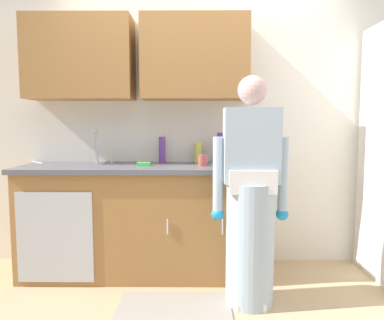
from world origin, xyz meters
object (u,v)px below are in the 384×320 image
at_px(sponge, 144,164).
at_px(bottle_soap, 238,149).
at_px(cup_by_sink, 203,160).
at_px(sink, 97,167).
at_px(knife_on_counter, 38,162).
at_px(person_at_sink, 250,209).
at_px(bottle_water_short, 198,152).
at_px(bottle_dish_liquid, 162,150).
at_px(bottle_cleaner_spray, 221,148).

bearing_deg(sponge, bottle_soap, 18.68).
bearing_deg(cup_by_sink, bottle_soap, 39.84).
bearing_deg(bottle_soap, sink, -169.82).
bearing_deg(cup_by_sink, knife_on_counter, 170.48).
height_order(bottle_soap, cup_by_sink, bottle_soap).
xyz_separation_m(person_at_sink, bottle_water_short, (-0.36, 0.77, 0.34)).
bearing_deg(sink, cup_by_sink, -3.38).
distance_m(bottle_dish_liquid, cup_by_sink, 0.45).
bearing_deg(sponge, bottle_water_short, 30.87).
distance_m(bottle_cleaner_spray, bottle_soap, 0.16).
bearing_deg(person_at_sink, bottle_cleaner_spray, 101.94).
distance_m(bottle_dish_liquid, knife_on_counter, 1.13).
relative_size(bottle_dish_liquid, cup_by_sink, 2.55).
bearing_deg(knife_on_counter, bottle_cleaner_spray, 46.82).
relative_size(sink, bottle_water_short, 2.72).
xyz_separation_m(person_at_sink, cup_by_sink, (-0.33, 0.50, 0.29)).
height_order(bottle_soap, bottle_water_short, bottle_soap).
xyz_separation_m(sink, bottle_soap, (1.22, 0.22, 0.14)).
relative_size(person_at_sink, sponge, 14.73).
relative_size(sink, knife_on_counter, 2.08).
xyz_separation_m(sink, knife_on_counter, (-0.59, 0.20, 0.02)).
height_order(sink, bottle_cleaner_spray, sink).
bearing_deg(bottle_soap, sponge, -161.32).
distance_m(person_at_sink, knife_on_counter, 1.98).
distance_m(person_at_sink, bottle_water_short, 0.92).
xyz_separation_m(cup_by_sink, knife_on_counter, (-1.49, 0.25, -0.04)).
height_order(person_at_sink, knife_on_counter, person_at_sink).
bearing_deg(person_at_sink, knife_on_counter, 157.51).
bearing_deg(bottle_cleaner_spray, knife_on_counter, 179.40).
xyz_separation_m(sink, bottle_dish_liquid, (0.53, 0.21, 0.13)).
bearing_deg(bottle_soap, bottle_water_short, -179.58).
distance_m(bottle_cleaner_spray, sponge, 0.72).
xyz_separation_m(sink, bottle_cleaner_spray, (1.07, 0.18, 0.15)).
bearing_deg(knife_on_counter, cup_by_sink, 37.90).
height_order(bottle_water_short, cup_by_sink, bottle_water_short).
distance_m(cup_by_sink, sponge, 0.49).
bearing_deg(cup_by_sink, person_at_sink, -56.90).
height_order(bottle_dish_liquid, knife_on_counter, bottle_dish_liquid).
bearing_deg(bottle_dish_liquid, bottle_water_short, 2.09).
distance_m(bottle_cleaner_spray, cup_by_sink, 0.30).
relative_size(person_at_sink, knife_on_counter, 6.75).
xyz_separation_m(bottle_water_short, sponge, (-0.46, -0.27, -0.08)).
bearing_deg(bottle_dish_liquid, person_at_sink, -47.81).
height_order(person_at_sink, cup_by_sink, person_at_sink).
bearing_deg(sink, knife_on_counter, 161.62).
relative_size(bottle_dish_liquid, knife_on_counter, 0.98).
bearing_deg(bottle_soap, knife_on_counter, -179.27).
distance_m(sink, bottle_water_short, 0.90).
bearing_deg(knife_on_counter, bottle_water_short, 48.23).
bearing_deg(bottle_soap, cup_by_sink, -140.16).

